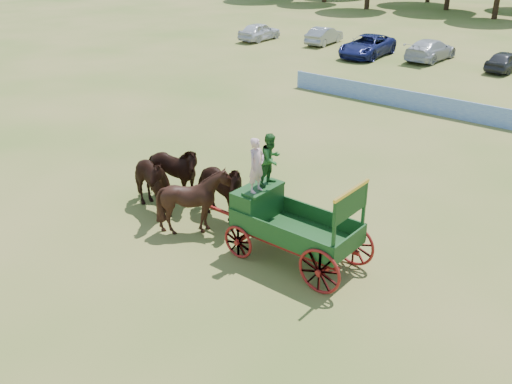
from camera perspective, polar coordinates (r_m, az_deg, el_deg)
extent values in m
plane|color=olive|center=(16.39, 7.90, -10.55)|extent=(160.00, 160.00, 0.00)
imported|color=black|center=(20.74, -10.78, 0.96)|extent=(2.89, 1.73, 2.29)
imported|color=black|center=(21.39, -8.57, 1.91)|extent=(2.92, 1.84, 2.29)
imported|color=black|center=(19.11, -6.05, -0.88)|extent=(2.15, 1.93, 2.29)
imported|color=black|center=(19.82, -3.82, 0.20)|extent=(2.80, 1.44, 2.29)
cube|color=maroon|center=(18.41, 0.13, -3.73)|extent=(0.12, 2.00, 0.12)
cube|color=maroon|center=(16.95, 8.11, -6.79)|extent=(0.12, 2.00, 0.12)
cube|color=maroon|center=(17.18, 2.89, -5.60)|extent=(3.80, 0.10, 0.12)
cube|color=maroon|center=(17.96, 4.97, -4.18)|extent=(3.80, 0.10, 0.12)
cube|color=maroon|center=(18.84, -2.00, -2.49)|extent=(2.80, 0.09, 0.09)
cube|color=#16431D|center=(17.43, 3.98, -4.08)|extent=(3.80, 1.80, 0.10)
cube|color=#16431D|center=(16.66, 2.25, -4.34)|extent=(3.80, 0.06, 0.55)
cube|color=#16431D|center=(17.93, 5.64, -2.16)|extent=(3.80, 0.06, 0.55)
cube|color=#16431D|center=(16.43, 9.38, -5.15)|extent=(0.06, 1.80, 0.55)
cube|color=#16431D|center=(17.96, 0.13, -1.08)|extent=(0.85, 1.70, 1.05)
cube|color=#16431D|center=(17.58, 0.77, 0.36)|extent=(0.55, 1.50, 0.08)
cube|color=#16431D|center=(18.27, -0.79, -1.31)|extent=(0.10, 1.60, 0.65)
cube|color=#16431D|center=(18.30, -0.36, -2.31)|extent=(0.55, 1.60, 0.06)
cube|color=#16431D|center=(15.53, 7.80, -4.17)|extent=(0.08, 0.08, 1.80)
cube|color=#16431D|center=(16.78, 10.69, -2.05)|extent=(0.08, 0.08, 1.80)
cube|color=#16431D|center=(15.87, 9.45, -1.16)|extent=(0.07, 1.75, 0.75)
cube|color=gold|center=(15.70, 9.55, 0.14)|extent=(0.08, 1.80, 0.09)
cube|color=gold|center=(15.89, 9.33, -1.12)|extent=(0.02, 1.30, 0.12)
torus|color=maroon|center=(17.80, -1.80, -5.02)|extent=(1.09, 0.09, 1.09)
torus|color=maroon|center=(19.09, 1.92, -2.78)|extent=(1.09, 0.09, 1.09)
torus|color=maroon|center=(16.20, 6.35, -7.91)|extent=(1.39, 0.09, 1.39)
torus|color=maroon|center=(17.61, 9.75, -5.21)|extent=(1.39, 0.09, 1.39)
imported|color=beige|center=(16.97, 0.05, 2.69)|extent=(0.41, 0.62, 1.70)
imported|color=#235C22|center=(17.49, 1.50, 3.30)|extent=(0.62, 0.80, 1.65)
cube|color=blue|center=(31.85, 23.81, 6.71)|extent=(26.00, 0.08, 1.05)
imported|color=silver|center=(52.82, 0.35, 15.76)|extent=(1.96, 4.61, 1.55)
imported|color=gray|center=(51.39, 6.84, 15.27)|extent=(1.97, 4.57, 1.46)
imported|color=navy|center=(46.89, 11.06, 14.15)|extent=(3.10, 6.08, 1.64)
imported|color=silver|center=(46.71, 17.06, 13.44)|extent=(2.44, 5.53, 1.58)
imported|color=#333338|center=(44.91, 23.67, 11.91)|extent=(1.96, 4.28, 1.42)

